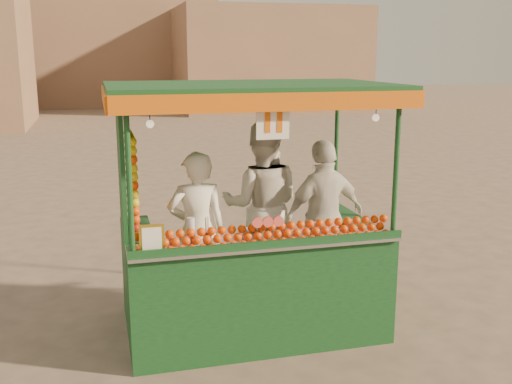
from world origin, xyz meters
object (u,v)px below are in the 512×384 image
object	(u,v)px
vendor_left	(197,231)
juice_cart	(246,255)
vendor_middle	(262,205)
vendor_right	(324,217)

from	to	relation	value
vendor_left	juice_cart	bearing A→B (deg)	169.88
juice_cart	vendor_middle	distance (m)	0.67
vendor_middle	vendor_right	bearing A→B (deg)	169.34
juice_cart	vendor_left	bearing A→B (deg)	170.66
juice_cart	vendor_middle	xyz separation A→B (m)	(0.29, 0.47, 0.38)
juice_cart	vendor_right	xyz separation A→B (m)	(0.88, 0.16, 0.29)
juice_cart	vendor_middle	size ratio (longest dim) A/B	1.53
vendor_left	vendor_middle	world-z (taller)	vendor_middle
juice_cart	vendor_left	xyz separation A→B (m)	(-0.48, 0.08, 0.27)
vendor_middle	vendor_right	distance (m)	0.67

